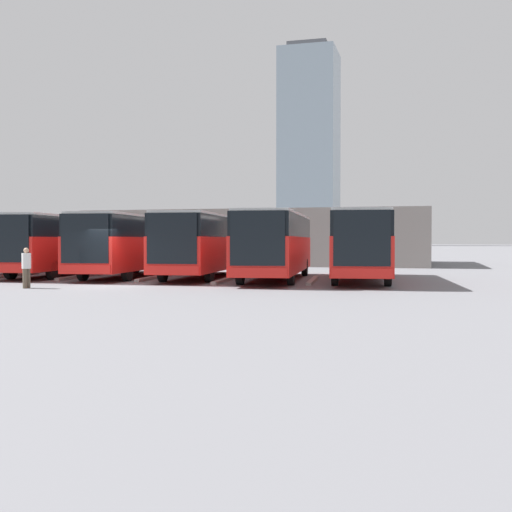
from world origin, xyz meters
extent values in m
plane|color=slate|center=(0.00, 0.00, 0.00)|extent=(600.00, 600.00, 0.00)
cube|color=red|center=(-10.37, -6.28, 1.30)|extent=(3.86, 12.49, 1.71)
cube|color=black|center=(-10.37, -6.28, 2.68)|extent=(3.80, 12.30, 1.05)
cube|color=black|center=(-11.02, -0.16, 2.08)|extent=(2.26, 0.28, 2.25)
cube|color=red|center=(-11.02, -0.16, 0.67)|extent=(2.44, 0.32, 0.40)
cube|color=silver|center=(-10.37, -6.28, 3.26)|extent=(3.70, 11.99, 0.12)
cylinder|color=black|center=(-11.91, -2.62, 0.48)|extent=(0.40, 1.00, 0.97)
cylinder|color=black|center=(-9.64, -2.38, 0.48)|extent=(0.40, 1.00, 0.97)
cylinder|color=black|center=(-11.10, -10.19, 0.48)|extent=(0.40, 1.00, 0.97)
cylinder|color=black|center=(-8.84, -9.95, 0.48)|extent=(0.40, 1.00, 0.97)
cube|color=#9E9E99|center=(-8.30, -4.44, 0.07)|extent=(0.81, 5.41, 0.15)
cube|color=red|center=(-6.22, -5.68, 1.30)|extent=(3.86, 12.49, 1.71)
cube|color=black|center=(-6.22, -5.68, 2.68)|extent=(3.80, 12.30, 1.05)
cube|color=black|center=(-6.87, 0.44, 2.08)|extent=(2.26, 0.28, 2.25)
cube|color=red|center=(-6.87, 0.45, 0.67)|extent=(2.44, 0.32, 0.40)
cube|color=silver|center=(-6.22, -5.68, 3.26)|extent=(3.70, 11.99, 0.12)
cylinder|color=black|center=(-7.76, -2.01, 0.48)|extent=(0.40, 1.00, 0.97)
cylinder|color=black|center=(-5.49, -1.77, 0.48)|extent=(0.40, 1.00, 0.97)
cylinder|color=black|center=(-6.95, -9.59, 0.48)|extent=(0.40, 1.00, 0.97)
cylinder|color=black|center=(-4.69, -9.34, 0.48)|extent=(0.40, 1.00, 0.97)
cube|color=#9E9E99|center=(-4.15, -3.84, 0.07)|extent=(0.81, 5.41, 0.15)
cube|color=red|center=(-2.07, -6.70, 1.30)|extent=(3.86, 12.49, 1.71)
cube|color=black|center=(-2.07, -6.70, 2.68)|extent=(3.80, 12.30, 1.05)
cube|color=black|center=(-2.72, -0.57, 2.08)|extent=(2.26, 0.28, 2.25)
cube|color=red|center=(-2.73, -0.57, 0.67)|extent=(2.44, 0.32, 0.40)
cube|color=silver|center=(-2.07, -6.70, 3.26)|extent=(3.70, 11.99, 0.12)
cylinder|color=black|center=(-3.61, -3.03, 0.48)|extent=(0.40, 1.00, 0.97)
cylinder|color=black|center=(-1.35, -2.79, 0.48)|extent=(0.40, 1.00, 0.97)
cylinder|color=black|center=(-2.80, -10.60, 0.48)|extent=(0.40, 1.00, 0.97)
cylinder|color=black|center=(-0.54, -10.36, 0.48)|extent=(0.40, 1.00, 0.97)
cube|color=#9E9E99|center=(0.00, -4.85, 0.07)|extent=(0.81, 5.41, 0.15)
cube|color=red|center=(2.07, -6.51, 1.30)|extent=(3.86, 12.49, 1.71)
cube|color=black|center=(2.07, -6.51, 2.68)|extent=(3.80, 12.30, 1.05)
cube|color=black|center=(1.42, -0.39, 2.08)|extent=(2.26, 0.28, 2.25)
cube|color=red|center=(1.42, -0.38, 0.67)|extent=(2.44, 0.32, 0.40)
cube|color=silver|center=(2.07, -6.51, 3.26)|extent=(3.70, 11.99, 0.12)
cylinder|color=black|center=(0.54, -2.84, 0.48)|extent=(0.40, 1.00, 0.97)
cylinder|color=black|center=(2.80, -2.60, 0.48)|extent=(0.40, 1.00, 0.97)
cylinder|color=black|center=(1.35, -10.42, 0.48)|extent=(0.40, 1.00, 0.97)
cylinder|color=black|center=(3.61, -10.18, 0.48)|extent=(0.40, 1.00, 0.97)
cube|color=#9E9E99|center=(4.15, -4.67, 0.07)|extent=(0.81, 5.41, 0.15)
cube|color=red|center=(6.22, -6.59, 1.30)|extent=(3.86, 12.49, 1.71)
cube|color=black|center=(6.22, -6.59, 2.68)|extent=(3.80, 12.30, 1.05)
cube|color=black|center=(5.57, -0.47, 2.08)|extent=(2.26, 0.28, 2.25)
cube|color=red|center=(5.57, -0.47, 0.67)|extent=(2.44, 0.32, 0.40)
cube|color=silver|center=(6.22, -6.59, 3.26)|extent=(3.70, 11.99, 0.12)
cylinder|color=black|center=(4.69, -2.93, 0.48)|extent=(0.40, 1.00, 0.97)
cylinder|color=black|center=(6.95, -2.69, 0.48)|extent=(0.40, 1.00, 0.97)
cylinder|color=black|center=(5.49, -10.50, 0.48)|extent=(0.40, 1.00, 0.97)
cylinder|color=black|center=(7.76, -10.26, 0.48)|extent=(0.40, 1.00, 0.97)
cube|color=#9E9E99|center=(8.30, -4.75, 0.07)|extent=(0.81, 5.41, 0.15)
cube|color=red|center=(10.37, -6.66, 1.30)|extent=(3.86, 12.49, 1.71)
cube|color=black|center=(10.37, -6.66, 2.68)|extent=(3.80, 12.30, 1.05)
cube|color=silver|center=(10.37, -6.66, 3.26)|extent=(3.70, 11.99, 0.12)
cylinder|color=black|center=(9.64, -10.57, 0.48)|extent=(0.40, 1.00, 0.97)
cylinder|color=black|center=(11.91, -10.33, 0.48)|extent=(0.40, 1.00, 0.97)
cylinder|color=brown|center=(2.51, 2.52, 0.41)|extent=(0.19, 0.19, 0.81)
cylinder|color=brown|center=(2.51, 2.31, 0.41)|extent=(0.19, 0.19, 0.81)
cylinder|color=silver|center=(2.51, 2.42, 1.14)|extent=(0.38, 0.38, 0.64)
sphere|color=tan|center=(2.51, 2.42, 1.57)|extent=(0.22, 0.22, 0.22)
cube|color=gray|center=(0.00, -27.60, 2.21)|extent=(27.71, 12.80, 4.41)
cube|color=silver|center=(0.00, -35.50, 4.16)|extent=(27.71, 3.00, 0.24)
cylinder|color=slate|center=(-9.70, -36.60, 2.08)|extent=(0.20, 0.20, 4.16)
cylinder|color=slate|center=(9.70, -36.60, 2.08)|extent=(0.20, 0.20, 4.16)
cube|color=#93A8B7|center=(31.90, -227.41, 38.51)|extent=(22.00, 22.00, 77.03)
cube|color=#4C4C51|center=(31.90, -227.41, 78.23)|extent=(15.40, 15.40, 2.40)
camera|label=1|loc=(-13.52, 25.59, 1.98)|focal=45.00mm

